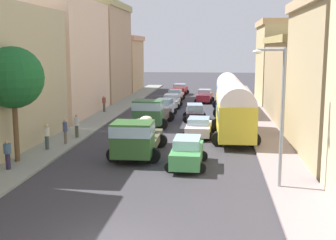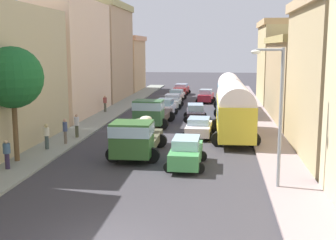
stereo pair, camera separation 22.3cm
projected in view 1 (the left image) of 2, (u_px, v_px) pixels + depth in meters
The scene contains 27 objects.
ground_plane at pixel (179, 118), 41.31m from camera, with size 154.00×154.00×0.00m, color #37343A.
sidewalk_left at pixel (104, 116), 42.11m from camera, with size 2.50×70.00×0.14m, color gray.
sidewalk_right at pixel (257, 119), 40.50m from camera, with size 2.50×70.00×0.14m, color gray.
building_left_2 at pixel (71, 59), 42.38m from camera, with size 4.32×12.98×11.11m.
building_left_3 at pixel (104, 52), 55.26m from camera, with size 5.00×12.01×12.08m.
building_left_4 at pixel (122, 63), 66.91m from camera, with size 5.74×9.44×8.31m.
building_right_2 at pixel (304, 79), 39.66m from camera, with size 6.24×14.66×7.60m.
building_right_3 at pixel (279, 62), 52.80m from camera, with size 5.26×10.49×9.76m.
parked_bus_0 at pixel (234, 108), 31.91m from camera, with size 3.45×9.13×4.08m.
parked_bus_1 at pixel (229, 92), 44.06m from camera, with size 3.37×9.83×3.88m.
cargo_truck_0 at pixel (137, 137), 26.49m from camera, with size 3.25×6.83×2.41m.
cargo_truck_1 at pixel (151, 112), 36.75m from camera, with size 3.33×6.59×2.41m.
car_0 at pixel (164, 108), 42.49m from camera, with size 2.36×4.06×1.70m.
car_1 at pixel (171, 101), 48.38m from camera, with size 2.30×4.06×1.53m.
car_2 at pixel (175, 95), 54.90m from camera, with size 2.39×4.02×1.41m.
car_3 at pixel (180, 89), 61.91m from camera, with size 2.53×4.07×1.53m.
car_4 at pixel (187, 152), 24.47m from camera, with size 2.25×4.20×1.67m.
car_5 at pixel (199, 127), 32.65m from camera, with size 2.42×3.95×1.45m.
car_6 at pixel (195, 112), 39.94m from camera, with size 2.36×4.33×1.52m.
car_7 at pixel (205, 96), 52.98m from camera, with size 2.38×3.85×1.61m.
pedestrian_0 at pixel (76, 125), 31.74m from camera, with size 0.52×0.52×1.85m.
pedestrian_1 at pixel (47, 136), 28.06m from camera, with size 0.48×0.48×1.78m.
pedestrian_2 at pixel (65, 130), 29.66m from camera, with size 0.42×0.42×1.85m.
pedestrian_3 at pixel (8, 154), 23.44m from camera, with size 0.55×0.55×1.74m.
pedestrian_4 at pixel (104, 103), 44.45m from camera, with size 0.40×0.40×1.80m.
streetlamp_near at pixel (278, 107), 20.09m from camera, with size 1.52×0.28×6.62m.
roadside_tree_1 at pixel (13, 78), 24.52m from camera, with size 3.49×3.49×6.70m.
Camera 1 is at (3.50, -13.64, 6.62)m, focal length 46.82 mm.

